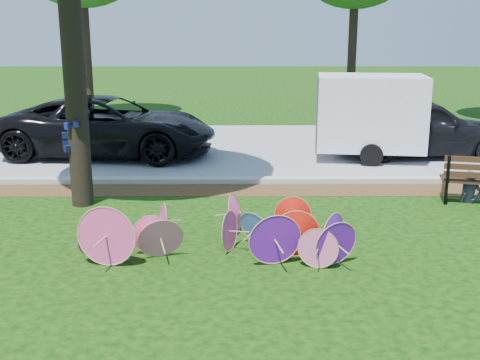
% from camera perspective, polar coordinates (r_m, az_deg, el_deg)
% --- Properties ---
extents(ground, '(90.00, 90.00, 0.00)m').
position_cam_1_polar(ground, '(9.30, -3.04, -8.51)').
color(ground, black).
rests_on(ground, ground).
extents(mulch_strip, '(90.00, 1.00, 0.01)m').
position_cam_1_polar(mulch_strip, '(13.55, -2.18, -0.99)').
color(mulch_strip, '#472D16').
rests_on(mulch_strip, ground).
extents(curb, '(90.00, 0.30, 0.12)m').
position_cam_1_polar(curb, '(14.21, -2.09, -0.02)').
color(curb, '#B7B5AD').
rests_on(curb, ground).
extents(street, '(90.00, 8.00, 0.01)m').
position_cam_1_polar(street, '(18.27, -1.71, 3.11)').
color(street, gray).
rests_on(street, ground).
extents(parasol_pile, '(4.50, 2.12, 0.97)m').
position_cam_1_polar(parasol_pile, '(9.74, -1.76, -4.97)').
color(parasol_pile, pink).
rests_on(parasol_pile, ground).
extents(black_van, '(6.29, 3.43, 1.67)m').
position_cam_1_polar(black_van, '(17.38, -12.38, 4.97)').
color(black_van, black).
rests_on(black_van, ground).
extents(dark_pickup, '(4.87, 2.05, 1.65)m').
position_cam_1_polar(dark_pickup, '(17.69, 16.88, 4.80)').
color(dark_pickup, black).
rests_on(dark_pickup, ground).
extents(cargo_trailer, '(3.06, 2.15, 2.60)m').
position_cam_1_polar(cargo_trailer, '(16.88, 12.25, 6.29)').
color(cargo_trailer, white).
rests_on(cargo_trailer, ground).
extents(person_left, '(0.49, 0.33, 1.30)m').
position_cam_1_polar(person_left, '(13.42, 21.18, 0.69)').
color(person_left, '#3B3D51').
rests_on(person_left, ground).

